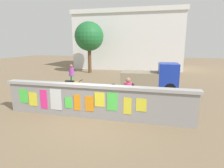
# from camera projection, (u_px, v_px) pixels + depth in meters

# --- Properties ---
(ground) EXTENTS (60.00, 60.00, 0.00)m
(ground) POSITION_uv_depth(u_px,v_px,m) (127.00, 81.00, 15.57)
(ground) COLOR #7A664C
(poster_wall) EXTENTS (8.19, 0.42, 1.42)m
(poster_wall) POSITION_uv_depth(u_px,v_px,m) (95.00, 101.00, 7.82)
(poster_wall) COLOR gray
(poster_wall) RESTS_ON ground
(auto_rickshaw_truck) EXTENTS (3.67, 1.68, 1.85)m
(auto_rickshaw_truck) POSITION_uv_depth(u_px,v_px,m) (152.00, 77.00, 12.28)
(auto_rickshaw_truck) COLOR black
(auto_rickshaw_truck) RESTS_ON ground
(motorcycle) EXTENTS (1.90, 0.56, 0.87)m
(motorcycle) POSITION_uv_depth(u_px,v_px,m) (72.00, 86.00, 11.74)
(motorcycle) COLOR black
(motorcycle) RESTS_ON ground
(bicycle_near) EXTENTS (1.71, 0.44, 0.95)m
(bicycle_near) POSITION_uv_depth(u_px,v_px,m) (65.00, 97.00, 9.64)
(bicycle_near) COLOR black
(bicycle_near) RESTS_ON ground
(bicycle_far) EXTENTS (1.65, 0.62, 0.95)m
(bicycle_far) POSITION_uv_depth(u_px,v_px,m) (116.00, 95.00, 10.11)
(bicycle_far) COLOR black
(bicycle_far) RESTS_ON ground
(person_walking) EXTENTS (0.37, 0.37, 1.62)m
(person_walking) POSITION_uv_depth(u_px,v_px,m) (128.00, 92.00, 8.31)
(person_walking) COLOR #338CBF
(person_walking) RESTS_ON ground
(person_bystander) EXTENTS (0.48, 0.48, 1.62)m
(person_bystander) POSITION_uv_depth(u_px,v_px,m) (71.00, 73.00, 13.53)
(person_bystander) COLOR #3F994C
(person_bystander) RESTS_ON ground
(tree_roadside) EXTENTS (3.00, 3.00, 5.31)m
(tree_roadside) POSITION_uv_depth(u_px,v_px,m) (89.00, 37.00, 19.49)
(tree_roadside) COLOR brown
(tree_roadside) RESTS_ON ground
(building_background) EXTENTS (13.21, 7.01, 6.96)m
(building_background) POSITION_uv_depth(u_px,v_px,m) (129.00, 40.00, 24.43)
(building_background) COLOR silver
(building_background) RESTS_ON ground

